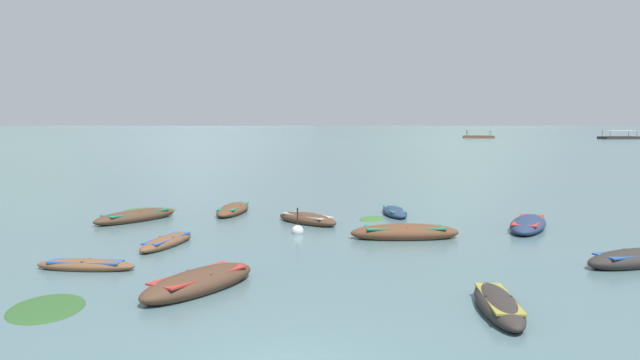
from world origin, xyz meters
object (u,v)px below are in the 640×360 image
Objects in this scene: rowboat_0 at (136,216)px; rowboat_8 at (86,265)px; rowboat_1 at (634,259)px; ferry_0 at (479,137)px; rowboat_5 at (528,224)px; rowboat_6 at (167,242)px; rowboat_9 at (307,219)px; rowboat_10 at (394,212)px; rowboat_7 at (233,210)px; ferry_1 at (619,137)px; rowboat_3 at (199,282)px; rowboat_2 at (405,233)px; rowboat_4 at (498,304)px; mooring_buoy at (298,231)px.

rowboat_0 is 9.24m from rowboat_8.
ferry_0 reaches higher than rowboat_1.
rowboat_6 is at bearing -157.53° from rowboat_5.
rowboat_8 is (2.68, -8.84, -0.07)m from rowboat_0.
rowboat_10 is at bearing 37.66° from rowboat_9.
ferry_0 reaches higher than rowboat_0.
rowboat_7 is at bearing -100.23° from ferry_0.
ferry_1 is (66.27, 151.29, 0.27)m from rowboat_7.
rowboat_8 is at bearing -94.94° from rowboat_7.
rowboat_3 reaches higher than rowboat_7.
rowboat_5 is at bearing -95.23° from ferry_0.
rowboat_2 reaches higher than rowboat_1.
rowboat_8 is at bearing 169.13° from rowboat_4.
rowboat_1 is 13.38m from rowboat_3.
rowboat_3 is at bearing 175.09° from rowboat_4.
rowboat_4 is at bearing -75.21° from rowboat_2.
rowboat_7 is (-13.67, 2.37, -0.02)m from rowboat_5.
rowboat_9 is at bearing 85.04° from rowboat_3.
rowboat_8 is 0.27× the size of ferry_1.
ferry_1 reaches higher than rowboat_1.
rowboat_8 is at bearing -147.31° from rowboat_5.
rowboat_0 is at bearing -175.73° from rowboat_9.
rowboat_8 is at bearing -73.13° from rowboat_0.
rowboat_3 is at bearing -94.96° from rowboat_9.
rowboat_4 is 12.45m from rowboat_6.
ferry_0 reaches higher than mooring_buoy.
rowboat_6 is 166.47m from ferry_0.
rowboat_8 is at bearing -112.42° from ferry_1.
ferry_0 is (19.63, 161.32, 0.23)m from rowboat_2.
rowboat_2 is at bearing -110.24° from ferry_1.
ferry_1 is at bearing 67.41° from rowboat_6.
ferry_1 is (50.56, 159.96, 0.24)m from rowboat_1.
ferry_1 is at bearing 66.35° from rowboat_7.
rowboat_4 reaches higher than rowboat_8.
rowboat_1 reaches higher than rowboat_7.
rowboat_2 reaches higher than rowboat_5.
rowboat_10 is at bearing 101.21° from rowboat_4.
rowboat_1 is 165.17m from ferry_0.
rowboat_1 reaches higher than rowboat_10.
rowboat_3 reaches higher than rowboat_9.
ferry_1 is at bearing 71.48° from rowboat_4.
rowboat_9 is (7.87, 0.59, -0.02)m from rowboat_0.
rowboat_5 is 6.42m from rowboat_10.
ferry_0 is at bearing 82.60° from rowboat_10.
rowboat_10 is at bearing 95.65° from rowboat_2.
rowboat_4 is 0.40× the size of ferry_0.
rowboat_9 is at bearing 146.27° from rowboat_2.
rowboat_2 is (12.24, -2.33, 0.02)m from rowboat_0.
rowboat_3 is at bearing -108.77° from rowboat_10.
rowboat_0 is 1.26× the size of rowboat_6.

